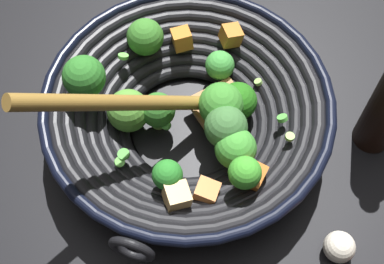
{
  "coord_description": "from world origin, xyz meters",
  "views": [
    {
      "loc": [
        -0.36,
        -0.01,
        0.65
      ],
      "look_at": [
        -0.02,
        -0.01,
        0.03
      ],
      "focal_mm": 50.63,
      "sensor_mm": 36.0,
      "label": 1
    }
  ],
  "objects": [
    {
      "name": "ground_plane",
      "position": [
        0.0,
        0.0,
        0.0
      ],
      "size": [
        4.0,
        4.0,
        0.0
      ],
      "primitive_type": "plane",
      "color": "black"
    },
    {
      "name": "garlic_bulb",
      "position": [
        -0.17,
        -0.18,
        0.02
      ],
      "size": [
        0.04,
        0.04,
        0.04
      ],
      "primitive_type": "sphere",
      "color": "silver",
      "rests_on": "ground"
    },
    {
      "name": "wok",
      "position": [
        -0.0,
        0.0,
        0.05
      ],
      "size": [
        0.4,
        0.37,
        0.24
      ],
      "color": "black",
      "rests_on": "ground"
    }
  ]
}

